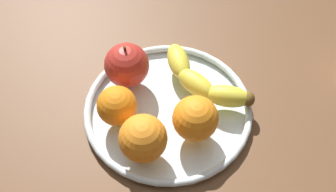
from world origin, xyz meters
TOP-DOWN VIEW (x-y plane):
  - ground_plane at (0.00, 0.00)cm, footprint 113.90×113.90cm
  - fruit_bowl at (0.00, 0.00)cm, footprint 28.14×28.14cm
  - banana at (-1.05, 6.90)cm, footprint 18.05×10.75cm
  - apple at (-8.23, -3.61)cm, footprint 7.57×7.57cm
  - orange_back_left at (5.74, -6.99)cm, footprint 7.38×7.38cm
  - orange_center at (-1.73, -8.11)cm, footprint 6.44×6.44cm
  - orange_back_right at (6.05, 1.68)cm, footprint 7.18×7.18cm

SIDE VIEW (x-z plane):
  - ground_plane at x=0.00cm, z-range -4.00..0.00cm
  - fruit_bowl at x=0.00cm, z-range 0.02..1.82cm
  - banana at x=-1.05cm, z-range 1.80..5.40cm
  - orange_center at x=-1.73cm, z-range 1.80..8.24cm
  - orange_back_right at x=6.05cm, z-range 1.80..8.98cm
  - orange_back_left at x=5.74cm, z-range 1.80..9.18cm
  - apple at x=-8.23cm, z-range 1.40..9.77cm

